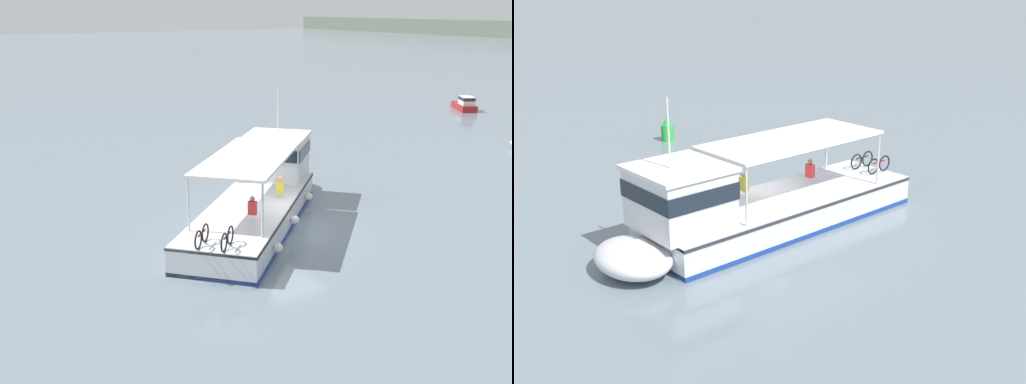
{
  "view_description": "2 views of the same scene",
  "coord_description": "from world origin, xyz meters",
  "views": [
    {
      "loc": [
        19.2,
        -13.5,
        8.84
      ],
      "look_at": [
        -1.44,
        -0.72,
        1.4
      ],
      "focal_mm": 42.45,
      "sensor_mm": 36.0,
      "label": 1
    },
    {
      "loc": [
        -23.02,
        -1.52,
        8.86
      ],
      "look_at": [
        -1.44,
        -0.72,
        1.4
      ],
      "focal_mm": 44.93,
      "sensor_mm": 36.0,
      "label": 2
    }
  ],
  "objects": [
    {
      "name": "ferry_main",
      "position": [
        -2.14,
        0.02,
        1.01
      ],
      "size": [
        11.0,
        11.34,
        5.32
      ],
      "color": "silver",
      "rests_on": "ground"
    },
    {
      "name": "motorboat_horizon_east",
      "position": [
        -16.78,
        30.73,
        0.54
      ],
      "size": [
        3.73,
        3.05,
        1.26
      ],
      "color": "maroon",
      "rests_on": "ground"
    },
    {
      "name": "ground_plane",
      "position": [
        0.0,
        0.0,
        0.0
      ],
      "size": [
        400.0,
        400.0,
        0.0
      ],
      "primitive_type": "plane",
      "color": "slate"
    }
  ]
}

